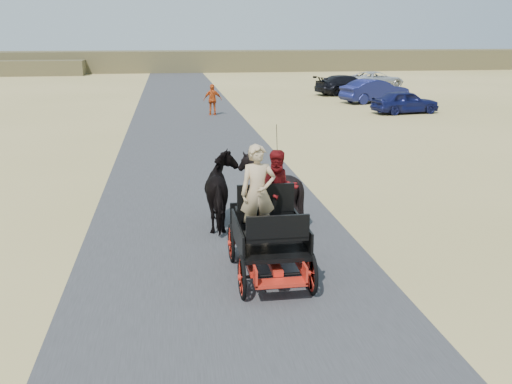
{
  "coord_description": "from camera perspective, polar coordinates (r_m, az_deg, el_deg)",
  "views": [
    {
      "loc": [
        -1.0,
        -8.28,
        4.46
      ],
      "look_at": [
        0.76,
        3.24,
        1.2
      ],
      "focal_mm": 40.0,
      "sensor_mm": 36.0,
      "label": 1
    }
  ],
  "objects": [
    {
      "name": "road",
      "position": [
        9.46,
        -1.63,
        -12.48
      ],
      "size": [
        6.0,
        140.0,
        0.01
      ],
      "primitive_type": "cube",
      "color": "#38383A",
      "rests_on": "ground"
    },
    {
      "name": "horse_right",
      "position": [
        13.61,
        1.4,
        0.24
      ],
      "size": [
        1.37,
        1.54,
        1.7
      ],
      "primitive_type": "imported",
      "rotation": [
        0.0,
        0.0,
        3.14
      ],
      "color": "black",
      "rests_on": "ground"
    },
    {
      "name": "pedestrian",
      "position": [
        32.27,
        -4.36,
        9.18
      ],
      "size": [
        1.01,
        0.42,
        1.73
      ],
      "primitive_type": "imported",
      "rotation": [
        0.0,
        0.0,
        3.14
      ],
      "color": "#C84C16",
      "rests_on": "ground"
    },
    {
      "name": "passenger_woman",
      "position": [
        11.12,
        2.31,
        0.22
      ],
      "size": [
        0.77,
        0.6,
        1.58
      ],
      "primitive_type": "imported",
      "color": "#660C0F",
      "rests_on": "carriage"
    },
    {
      "name": "car_d",
      "position": [
        49.57,
        11.87,
        10.93
      ],
      "size": [
        5.36,
        3.51,
        1.37
      ],
      "primitive_type": "imported",
      "rotation": [
        0.0,
        0.0,
        1.84
      ],
      "color": "silver",
      "rests_on": "ground"
    },
    {
      "name": "driver_man",
      "position": [
        10.48,
        0.19,
        -0.09
      ],
      "size": [
        0.66,
        0.43,
        1.8
      ],
      "primitive_type": "imported",
      "color": "tan",
      "rests_on": "carriage"
    },
    {
      "name": "car_a",
      "position": [
        34.07,
        14.68,
        8.72
      ],
      "size": [
        4.06,
        2.13,
        1.32
      ],
      "primitive_type": "imported",
      "rotation": [
        0.0,
        0.0,
        1.73
      ],
      "color": "navy",
      "rests_on": "ground"
    },
    {
      "name": "ground",
      "position": [
        9.46,
        -1.63,
        -12.5
      ],
      "size": [
        140.0,
        140.0,
        0.0
      ],
      "primitive_type": "plane",
      "color": "tan"
    },
    {
      "name": "carriage",
      "position": [
        10.87,
        1.28,
        -6.52
      ],
      "size": [
        1.3,
        2.4,
        0.72
      ],
      "primitive_type": null,
      "color": "black",
      "rests_on": "ground"
    },
    {
      "name": "car_b",
      "position": [
        39.02,
        11.8,
        9.87
      ],
      "size": [
        4.9,
        2.87,
        1.53
      ],
      "primitive_type": "imported",
      "rotation": [
        0.0,
        0.0,
        1.86
      ],
      "color": "navy",
      "rests_on": "ground"
    },
    {
      "name": "ridge_far",
      "position": [
        70.37,
        -8.04,
        12.82
      ],
      "size": [
        140.0,
        6.0,
        2.4
      ],
      "primitive_type": "cube",
      "color": "brown",
      "rests_on": "ground"
    },
    {
      "name": "car_c",
      "position": [
        43.68,
        9.14,
        10.52
      ],
      "size": [
        5.31,
        3.07,
        1.45
      ],
      "primitive_type": "imported",
      "rotation": [
        0.0,
        0.0,
        1.79
      ],
      "color": "black",
      "rests_on": "ground"
    },
    {
      "name": "horse_left",
      "position": [
        13.47,
        -3.21,
        0.05
      ],
      "size": [
        0.91,
        2.01,
        1.7
      ],
      "primitive_type": "imported",
      "rotation": [
        0.0,
        0.0,
        3.14
      ],
      "color": "black",
      "rests_on": "ground"
    }
  ]
}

